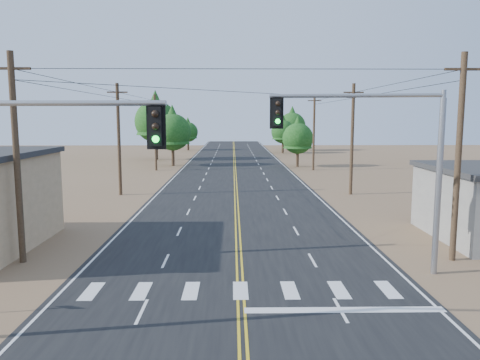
{
  "coord_description": "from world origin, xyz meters",
  "views": [
    {
      "loc": [
        -0.31,
        -10.13,
        6.94
      ],
      "look_at": [
        0.1,
        15.74,
        3.5
      ],
      "focal_mm": 35.0,
      "sensor_mm": 36.0,
      "label": 1
    }
  ],
  "objects": [
    {
      "name": "signal_mast_right",
      "position": [
        6.53,
        10.28,
        5.56
      ],
      "size": [
        7.53,
        1.24,
        8.13
      ],
      "rotation": [
        0.0,
        0.0,
        -0.13
      ],
      "color": "gray",
      "rests_on": "ground"
    },
    {
      "name": "tree_left_near",
      "position": [
        -9.0,
        58.01,
        5.45
      ],
      "size": [
        5.34,
        5.34,
        8.91
      ],
      "color": "#3F2D1E",
      "rests_on": "ground"
    },
    {
      "name": "utility_pole_left_mid",
      "position": [
        -10.5,
        32.0,
        5.12
      ],
      "size": [
        1.8,
        0.3,
        10.0
      ],
      "color": "#4C3826",
      "rests_on": "ground"
    },
    {
      "name": "utility_pole_right_mid",
      "position": [
        10.5,
        32.0,
        5.12
      ],
      "size": [
        1.8,
        0.3,
        10.0
      ],
      "color": "#4C3826",
      "rests_on": "ground"
    },
    {
      "name": "road",
      "position": [
        0.0,
        30.0,
        0.01
      ],
      "size": [
        15.0,
        200.0,
        0.02
      ],
      "primitive_type": "cube",
      "color": "black",
      "rests_on": "ground"
    },
    {
      "name": "tree_right_mid",
      "position": [
        9.65,
        82.29,
        4.7
      ],
      "size": [
        4.62,
        4.62,
        7.69
      ],
      "color": "#3F2D1E",
      "rests_on": "ground"
    },
    {
      "name": "utility_pole_left_far",
      "position": [
        -10.5,
        52.0,
        5.12
      ],
      "size": [
        1.8,
        0.3,
        10.0
      ],
      "color": "#4C3826",
      "rests_on": "ground"
    },
    {
      "name": "signal_mast_left",
      "position": [
        -6.76,
        3.89,
        5.15
      ],
      "size": [
        6.53,
        0.76,
        7.58
      ],
      "rotation": [
        0.0,
        0.0,
        -0.06
      ],
      "color": "gray",
      "rests_on": "ground"
    },
    {
      "name": "utility_pole_left_near",
      "position": [
        -10.5,
        12.0,
        5.12
      ],
      "size": [
        1.8,
        0.3,
        10.0
      ],
      "color": "#4C3826",
      "rests_on": "ground"
    },
    {
      "name": "tree_right_near",
      "position": [
        9.0,
        56.51,
        4.49
      ],
      "size": [
        4.41,
        4.41,
        7.34
      ],
      "color": "#3F2D1E",
      "rests_on": "ground"
    },
    {
      "name": "utility_pole_right_near",
      "position": [
        10.5,
        12.0,
        5.12
      ],
      "size": [
        1.8,
        0.3,
        10.0
      ],
      "color": "#4C3826",
      "rests_on": "ground"
    },
    {
      "name": "tree_right_far",
      "position": [
        12.39,
        89.75,
        5.83
      ],
      "size": [
        5.72,
        5.72,
        9.54
      ],
      "color": "#3F2D1E",
      "rests_on": "ground"
    },
    {
      "name": "tree_left_mid",
      "position": [
        -13.02,
        68.06,
        7.07
      ],
      "size": [
        6.94,
        6.94,
        11.56
      ],
      "color": "#3F2D1E",
      "rests_on": "ground"
    },
    {
      "name": "tree_left_far",
      "position": [
        -9.92,
        91.22,
        4.36
      ],
      "size": [
        4.28,
        4.28,
        7.14
      ],
      "color": "#3F2D1E",
      "rests_on": "ground"
    },
    {
      "name": "utility_pole_right_far",
      "position": [
        10.5,
        52.0,
        5.12
      ],
      "size": [
        1.8,
        0.3,
        10.0
      ],
      "color": "#4C3826",
      "rests_on": "ground"
    }
  ]
}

